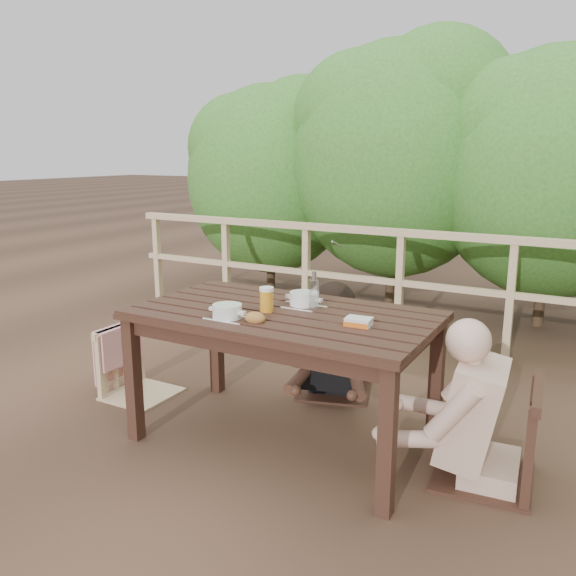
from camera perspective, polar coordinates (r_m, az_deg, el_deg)
The scene contains 15 objects.
ground at distance 3.53m, azimuth -0.41°, elevation -14.55°, with size 60.00×60.00×0.00m, color brown.
table at distance 3.37m, azimuth -0.42°, elevation -8.79°, with size 1.65×0.93×0.76m, color black.
chair_left at distance 4.08m, azimuth -14.33°, elevation -4.33°, with size 0.44×0.44×0.89m, color tan.
chair_far at distance 4.02m, azimuth 4.65°, elevation -3.48°, with size 0.49×0.49×0.99m, color black.
chair_right at distance 3.11m, azimuth 19.10°, elevation -9.04°, with size 0.50×0.50×1.01m, color black.
woman at distance 4.00m, azimuth 4.80°, elevation -1.69°, with size 0.50×0.61×1.24m, color black, non-canonical shape.
diner_right at distance 3.04m, azimuth 19.91°, elevation -5.89°, with size 0.55×0.68×1.38m, color tan, non-canonical shape.
railing at distance 5.09m, azimuth 10.79°, elevation 0.01°, with size 5.60×0.10×1.01m, color tan.
hedge_row at distance 6.03m, azimuth 18.91°, elevation 14.92°, with size 6.60×1.60×3.80m, color #346824, non-canonical shape.
soup_near at distance 3.12m, azimuth -5.93°, elevation -2.39°, with size 0.26×0.26×0.09m, color white.
soup_far at distance 3.36m, azimuth 1.55°, elevation -1.16°, with size 0.28×0.28×0.09m, color white.
bread_roll at distance 3.04m, azimuth -3.22°, elevation -2.95°, with size 0.11×0.09×0.07m, color #A4673B.
beer_glass at distance 3.22m, azimuth -2.09°, elevation -1.24°, with size 0.08×0.08×0.15m, color orange.
bottle at distance 3.24m, azimuth 2.55°, elevation -0.41°, with size 0.06×0.06×0.23m, color silver.
butter_tub at distance 2.99m, azimuth 6.90°, elevation -3.42°, with size 0.13×0.10×0.06m, color white.
Camera 1 is at (1.55, -2.71, 1.64)m, focal length 36.52 mm.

